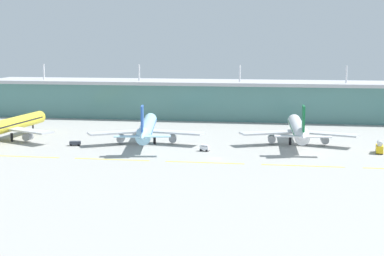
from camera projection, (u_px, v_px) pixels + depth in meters
name	position (u px, v px, depth m)	size (l,w,h in m)	color
ground_plane	(215.00, 159.00, 210.28)	(600.00, 600.00, 0.00)	#9E9E99
terminal_building	(240.00, 100.00, 319.61)	(288.00, 34.00, 29.87)	slate
airliner_nearest	(6.00, 126.00, 248.38)	(48.72, 69.13, 18.90)	yellow
airliner_near_middle	(147.00, 128.00, 241.47)	(48.03, 63.58, 18.90)	#9ED1EA
airliner_far_middle	(298.00, 129.00, 239.22)	(48.74, 59.86, 18.90)	silver
taxiway_stripe_west	(23.00, 157.00, 214.43)	(28.00, 0.70, 0.04)	yellow
taxiway_stripe_mid_west	(112.00, 159.00, 209.03)	(28.00, 0.70, 0.04)	yellow
taxiway_stripe_centre	(205.00, 163.00, 203.64)	(28.00, 0.70, 0.04)	yellow
taxiway_stripe_mid_east	(303.00, 166.00, 198.25)	(28.00, 0.70, 0.04)	yellow
baggage_cart	(205.00, 148.00, 224.86)	(3.98, 2.93, 2.48)	silver
fuel_truck	(380.00, 147.00, 220.69)	(3.44, 7.46, 4.95)	gold
pushback_tug	(75.00, 143.00, 237.00)	(4.79, 3.25, 1.85)	#333842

